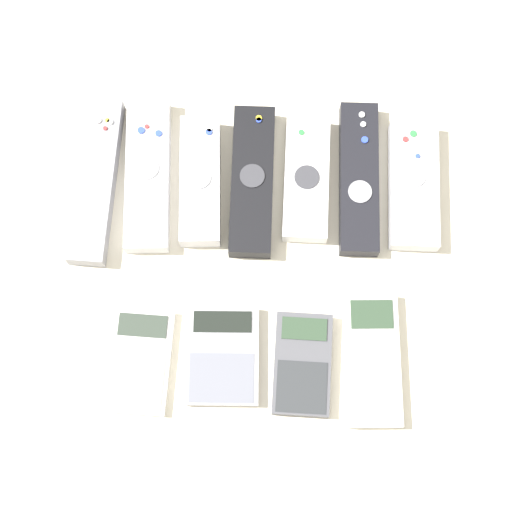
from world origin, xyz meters
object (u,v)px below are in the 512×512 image
at_px(calculator_2, 302,364).
at_px(calculator_0, 139,361).
at_px(remote_6, 414,186).
at_px(remote_2, 200,181).
at_px(remote_3, 252,181).
at_px(calculator_3, 373,360).
at_px(remote_0, 96,181).
at_px(remote_5, 359,179).
at_px(remote_4, 306,178).
at_px(calculator_1, 222,356).
at_px(remote_1, 148,175).

bearing_deg(calculator_2, calculator_0, -177.71).
xyz_separation_m(remote_6, calculator_0, (-0.32, -0.22, -0.01)).
distance_m(remote_2, calculator_2, 0.26).
bearing_deg(remote_2, calculator_2, -62.12).
distance_m(remote_3, remote_6, 0.20).
height_order(remote_2, remote_6, remote_2).
height_order(remote_6, calculator_3, remote_6).
bearing_deg(remote_0, remote_5, 4.77).
relative_size(remote_5, calculator_3, 1.23).
height_order(remote_4, calculator_0, remote_4).
relative_size(remote_0, remote_6, 1.31).
height_order(remote_0, remote_3, remote_3).
relative_size(remote_5, calculator_1, 1.67).
relative_size(remote_5, calculator_0, 1.53).
distance_m(remote_1, calculator_0, 0.23).
bearing_deg(remote_6, remote_5, 174.47).
bearing_deg(calculator_3, remote_4, 107.87).
xyz_separation_m(remote_4, calculator_0, (-0.19, -0.23, -0.01)).
bearing_deg(remote_6, remote_4, 178.10).
bearing_deg(remote_2, calculator_3, -47.76).
relative_size(remote_0, remote_4, 1.33).
distance_m(remote_0, remote_5, 0.32).
xyz_separation_m(remote_0, remote_3, (0.19, 0.00, 0.00)).
relative_size(remote_6, calculator_1, 1.40).
relative_size(calculator_0, calculator_2, 1.04).
bearing_deg(remote_5, remote_0, -177.83).
relative_size(remote_0, calculator_0, 1.69).
bearing_deg(remote_1, remote_4, -2.06).
distance_m(remote_3, calculator_2, 0.23).
relative_size(remote_1, remote_3, 1.03).
distance_m(remote_3, remote_5, 0.13).
xyz_separation_m(remote_5, calculator_3, (0.01, -0.22, -0.00)).
height_order(calculator_0, calculator_3, calculator_3).
xyz_separation_m(remote_5, calculator_1, (-0.16, -0.22, -0.00)).
bearing_deg(calculator_1, calculator_2, -5.63).
height_order(remote_0, remote_2, remote_2).
bearing_deg(calculator_0, remote_6, 37.59).
bearing_deg(remote_1, calculator_0, -91.52).
relative_size(remote_4, calculator_1, 1.38).
bearing_deg(remote_3, remote_6, 0.43).
bearing_deg(calculator_0, remote_2, 77.37).
bearing_deg(calculator_1, calculator_3, -1.18).
height_order(remote_4, calculator_2, remote_4).
height_order(remote_1, calculator_1, remote_1).
height_order(remote_2, calculator_0, remote_2).
xyz_separation_m(remote_2, remote_3, (0.06, 0.00, -0.00)).
height_order(remote_0, remote_5, remote_0).
xyz_separation_m(remote_4, calculator_3, (0.08, -0.22, -0.00)).
xyz_separation_m(remote_0, remote_6, (0.39, 0.00, -0.00)).
height_order(remote_5, calculator_3, remote_5).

